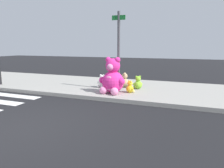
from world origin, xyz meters
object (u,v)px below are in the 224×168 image
Objects in this scene: plush_white at (102,82)px; plush_lime at (138,84)px; plush_pink_large at (112,79)px; plush_yellow at (130,88)px; plush_tan at (124,81)px; sign_pole at (119,49)px.

plush_white is 1.01× the size of plush_lime.
plush_pink_large is 2.90× the size of plush_yellow.
plush_white is at bearing -155.58° from plush_tan.
plush_tan is (0.03, 0.70, -1.43)m from sign_pole.
plush_pink_large is 2.16× the size of plush_tan.
plush_white is at bearing 133.67° from plush_pink_large.
plush_tan reaches higher than plush_lime.
plush_yellow is 0.84× the size of plush_lime.
plush_tan is at bearing 24.42° from plush_white.
plush_yellow is at bearing -97.39° from plush_lime.
plush_pink_large is (-0.05, -0.59, -1.13)m from sign_pole.
plush_yellow is at bearing -20.64° from plush_white.
plush_lime reaches higher than plush_yellow.
plush_pink_large is 1.33m from plush_tan.
plush_white is (-0.91, -0.41, -0.03)m from plush_tan.
sign_pole is at bearing -92.40° from plush_tan.
sign_pole is 6.53× the size of plush_yellow.
sign_pole reaches higher than plush_pink_large.
plush_lime is (0.75, 1.14, -0.34)m from plush_pink_large.
sign_pole is 5.50× the size of plush_lime.
plush_pink_large is 2.44× the size of plush_lime.
plush_yellow is 1.58m from plush_white.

